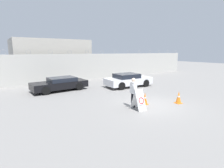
{
  "coord_description": "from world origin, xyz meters",
  "views": [
    {
      "loc": [
        -8.11,
        -7.49,
        3.37
      ],
      "look_at": [
        -1.72,
        1.91,
        1.22
      ],
      "focal_mm": 28.0,
      "sensor_mm": 36.0,
      "label": 1
    }
  ],
  "objects_px": {
    "barricade_sign": "(139,100)",
    "security_guard": "(133,91)",
    "parked_car_front_coupe": "(60,84)",
    "parked_car_rear_sedan": "(128,80)",
    "traffic_cone_near": "(179,97)",
    "traffic_cone_mid": "(145,99)"
  },
  "relations": [
    {
      "from": "traffic_cone_near",
      "to": "traffic_cone_mid",
      "type": "bearing_deg",
      "value": 151.6
    },
    {
      "from": "traffic_cone_mid",
      "to": "security_guard",
      "type": "bearing_deg",
      "value": -179.21
    },
    {
      "from": "traffic_cone_near",
      "to": "security_guard",
      "type": "bearing_deg",
      "value": 160.55
    },
    {
      "from": "barricade_sign",
      "to": "traffic_cone_near",
      "type": "xyz_separation_m",
      "value": [
        3.02,
        -0.52,
        -0.19
      ]
    },
    {
      "from": "parked_car_front_coupe",
      "to": "parked_car_rear_sedan",
      "type": "bearing_deg",
      "value": 158.5
    },
    {
      "from": "barricade_sign",
      "to": "traffic_cone_mid",
      "type": "relative_size",
      "value": 1.56
    },
    {
      "from": "security_guard",
      "to": "traffic_cone_near",
      "type": "height_order",
      "value": "security_guard"
    },
    {
      "from": "barricade_sign",
      "to": "traffic_cone_mid",
      "type": "xyz_separation_m",
      "value": [
        1.04,
        0.55,
        -0.21
      ]
    },
    {
      "from": "barricade_sign",
      "to": "security_guard",
      "type": "height_order",
      "value": "security_guard"
    },
    {
      "from": "parked_car_rear_sedan",
      "to": "security_guard",
      "type": "bearing_deg",
      "value": -122.55
    },
    {
      "from": "security_guard",
      "to": "barricade_sign",
      "type": "bearing_deg",
      "value": 5.54
    },
    {
      "from": "parked_car_front_coupe",
      "to": "barricade_sign",
      "type": "bearing_deg",
      "value": 103.07
    },
    {
      "from": "traffic_cone_near",
      "to": "parked_car_rear_sedan",
      "type": "bearing_deg",
      "value": 83.04
    },
    {
      "from": "security_guard",
      "to": "parked_car_front_coupe",
      "type": "distance_m",
      "value": 7.38
    },
    {
      "from": "security_guard",
      "to": "parked_car_front_coupe",
      "type": "height_order",
      "value": "security_guard"
    },
    {
      "from": "traffic_cone_near",
      "to": "traffic_cone_mid",
      "type": "height_order",
      "value": "traffic_cone_near"
    },
    {
      "from": "barricade_sign",
      "to": "security_guard",
      "type": "distance_m",
      "value": 0.68
    },
    {
      "from": "traffic_cone_near",
      "to": "parked_car_rear_sedan",
      "type": "height_order",
      "value": "parked_car_rear_sedan"
    },
    {
      "from": "parked_car_rear_sedan",
      "to": "traffic_cone_near",
      "type": "bearing_deg",
      "value": -92.88
    },
    {
      "from": "parked_car_front_coupe",
      "to": "traffic_cone_mid",
      "type": "bearing_deg",
      "value": 111.61
    },
    {
      "from": "barricade_sign",
      "to": "traffic_cone_near",
      "type": "relative_size",
      "value": 1.49
    },
    {
      "from": "security_guard",
      "to": "traffic_cone_mid",
      "type": "relative_size",
      "value": 2.36
    }
  ]
}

